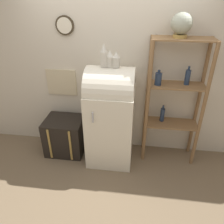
% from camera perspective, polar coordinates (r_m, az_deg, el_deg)
% --- Properties ---
extents(ground_plane, '(12.00, 12.00, 0.00)m').
position_cam_1_polar(ground_plane, '(3.45, -0.84, -13.62)').
color(ground_plane, '#7A664C').
extents(wall_back, '(7.00, 0.09, 2.70)m').
position_cam_1_polar(wall_back, '(3.25, 0.41, 11.44)').
color(wall_back, beige).
rests_on(wall_back, ground_plane).
extents(refrigerator, '(0.66, 0.70, 1.48)m').
position_cam_1_polar(refrigerator, '(3.16, -0.37, -0.64)').
color(refrigerator, silver).
rests_on(refrigerator, ground_plane).
extents(suitcase_trunk, '(0.59, 0.51, 0.59)m').
position_cam_1_polar(suitcase_trunk, '(3.62, -12.10, -6.02)').
color(suitcase_trunk, black).
rests_on(suitcase_trunk, ground_plane).
extents(shelf_unit, '(0.79, 0.34, 1.84)m').
position_cam_1_polar(shelf_unit, '(3.17, 15.91, 4.15)').
color(shelf_unit, olive).
rests_on(shelf_unit, ground_plane).
extents(globe, '(0.25, 0.25, 0.29)m').
position_cam_1_polar(globe, '(2.90, 17.71, 21.06)').
color(globe, '#AD8942').
rests_on(globe, shelf_unit).
extents(vase_left, '(0.09, 0.09, 0.30)m').
position_cam_1_polar(vase_left, '(2.84, -2.13, 14.38)').
color(vase_left, beige).
rests_on(vase_left, refrigerator).
extents(vase_center, '(0.11, 0.11, 0.21)m').
position_cam_1_polar(vase_center, '(2.85, -0.60, 13.61)').
color(vase_center, beige).
rests_on(vase_center, refrigerator).
extents(vase_right, '(0.10, 0.10, 0.20)m').
position_cam_1_polar(vase_right, '(2.83, 1.07, 13.38)').
color(vase_right, beige).
rests_on(vase_right, refrigerator).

